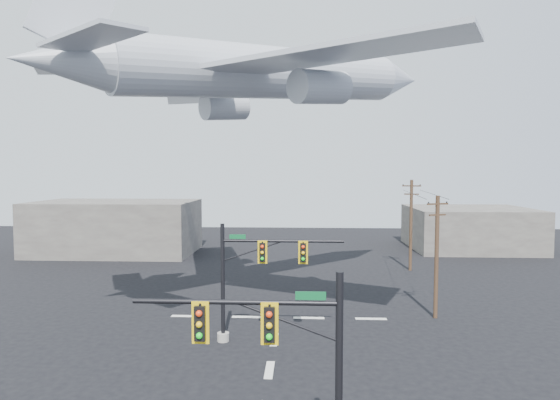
{
  "coord_description": "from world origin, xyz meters",
  "views": [
    {
      "loc": [
        1.53,
        -17.75,
        9.54
      ],
      "look_at": [
        0.46,
        5.0,
        8.1
      ],
      "focal_mm": 30.0,
      "sensor_mm": 36.0,
      "label": 1
    }
  ],
  "objects_px": {
    "utility_pole_a": "(437,254)",
    "signal_mast_far": "(249,278)",
    "airliner": "(270,74)",
    "utility_pole_b": "(411,223)",
    "signal_mast_near": "(294,373)"
  },
  "relations": [
    {
      "from": "utility_pole_a",
      "to": "signal_mast_far",
      "type": "bearing_deg",
      "value": 179.75
    },
    {
      "from": "airliner",
      "to": "utility_pole_b",
      "type": "bearing_deg",
      "value": 5.85
    },
    {
      "from": "utility_pole_b",
      "to": "airliner",
      "type": "relative_size",
      "value": 0.32
    },
    {
      "from": "signal_mast_near",
      "to": "airliner",
      "type": "relative_size",
      "value": 0.24
    },
    {
      "from": "utility_pole_a",
      "to": "airliner",
      "type": "bearing_deg",
      "value": 148.94
    },
    {
      "from": "utility_pole_a",
      "to": "utility_pole_b",
      "type": "relative_size",
      "value": 0.92
    },
    {
      "from": "signal_mast_far",
      "to": "utility_pole_b",
      "type": "bearing_deg",
      "value": 55.49
    },
    {
      "from": "signal_mast_near",
      "to": "utility_pole_b",
      "type": "relative_size",
      "value": 0.76
    },
    {
      "from": "utility_pole_b",
      "to": "airliner",
      "type": "xyz_separation_m",
      "value": [
        -12.53,
        -12.92,
        11.48
      ]
    },
    {
      "from": "utility_pole_b",
      "to": "airliner",
      "type": "height_order",
      "value": "airliner"
    },
    {
      "from": "signal_mast_far",
      "to": "utility_pole_a",
      "type": "distance_m",
      "value": 12.55
    },
    {
      "from": "signal_mast_near",
      "to": "airliner",
      "type": "xyz_separation_m",
      "value": [
        -1.94,
        18.29,
        12.47
      ]
    },
    {
      "from": "utility_pole_b",
      "to": "utility_pole_a",
      "type": "bearing_deg",
      "value": -84.23
    },
    {
      "from": "signal_mast_far",
      "to": "utility_pole_b",
      "type": "relative_size",
      "value": 0.81
    },
    {
      "from": "utility_pole_b",
      "to": "airliner",
      "type": "bearing_deg",
      "value": -121.68
    }
  ]
}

